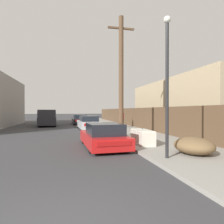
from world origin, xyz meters
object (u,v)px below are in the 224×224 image
(car_parked_far, at_px, (80,120))
(car_parked_mid, at_px, (88,123))
(pickup_truck, at_px, (47,118))
(discarded_fridge, at_px, (142,137))
(brush_pile, at_px, (194,146))
(parked_sports_car_red, at_px, (103,136))
(pedestrian, at_px, (122,119))
(street_lamp, at_px, (167,76))
(utility_pole, at_px, (121,75))

(car_parked_far, bearing_deg, car_parked_mid, -88.84)
(pickup_truck, bearing_deg, discarded_fridge, 108.51)
(brush_pile, bearing_deg, car_parked_far, 99.28)
(parked_sports_car_red, relative_size, pickup_truck, 0.73)
(pedestrian, bearing_deg, street_lamp, -98.50)
(brush_pile, bearing_deg, car_parked_mid, 102.70)
(street_lamp, xyz_separation_m, brush_pile, (1.35, 0.36, -2.61))
(discarded_fridge, xyz_separation_m, pedestrian, (1.70, 9.91, 0.54))
(street_lamp, bearing_deg, car_parked_mid, 96.60)
(car_parked_mid, bearing_deg, discarded_fridge, -83.03)
(pickup_truck, xyz_separation_m, brush_pile, (7.17, -17.56, -0.50))
(car_parked_far, relative_size, pedestrian, 2.61)
(discarded_fridge, height_order, parked_sports_car_red, parked_sports_car_red)
(utility_pole, relative_size, pedestrian, 4.58)
(pedestrian, bearing_deg, discarded_fridge, -99.72)
(discarded_fridge, bearing_deg, utility_pole, 96.16)
(discarded_fridge, relative_size, pedestrian, 1.07)
(car_parked_mid, height_order, utility_pole, utility_pole)
(street_lamp, bearing_deg, utility_pole, 90.27)
(brush_pile, xyz_separation_m, pedestrian, (0.59, 12.59, 0.56))
(parked_sports_car_red, relative_size, car_parked_mid, 0.93)
(discarded_fridge, distance_m, pickup_truck, 16.08)
(discarded_fridge, xyz_separation_m, car_parked_mid, (-1.74, 9.98, 0.14))
(utility_pole, distance_m, brush_pile, 7.09)
(discarded_fridge, distance_m, car_parked_far, 17.45)
(pickup_truck, bearing_deg, car_parked_far, -151.78)
(parked_sports_car_red, xyz_separation_m, utility_pole, (1.74, 3.06, 3.65))
(discarded_fridge, bearing_deg, brush_pile, -66.06)
(utility_pole, distance_m, street_lamp, 6.32)
(pedestrian, bearing_deg, parked_sports_car_red, -110.70)
(parked_sports_car_red, xyz_separation_m, pedestrian, (3.70, 9.79, 0.47))
(discarded_fridge, height_order, pedestrian, pedestrian)
(car_parked_mid, xyz_separation_m, brush_pile, (2.85, -12.65, -0.17))
(parked_sports_car_red, relative_size, car_parked_far, 0.93)
(car_parked_mid, distance_m, street_lamp, 13.32)
(pickup_truck, distance_m, street_lamp, 18.96)
(discarded_fridge, distance_m, pedestrian, 10.07)
(pickup_truck, height_order, street_lamp, street_lamp)
(parked_sports_car_red, distance_m, car_parked_mid, 9.86)
(car_parked_far, height_order, pedestrian, pedestrian)
(car_parked_far, distance_m, brush_pile, 20.26)
(discarded_fridge, xyz_separation_m, street_lamp, (-0.24, -3.03, 2.58))
(brush_pile, bearing_deg, parked_sports_car_red, 138.03)
(car_parked_mid, bearing_deg, car_parked_far, 90.28)
(discarded_fridge, distance_m, street_lamp, 3.98)
(car_parked_far, bearing_deg, discarded_fridge, -84.96)
(pedestrian, bearing_deg, brush_pile, -92.67)
(discarded_fridge, distance_m, brush_pile, 2.89)
(car_parked_mid, bearing_deg, pedestrian, -3.98)
(parked_sports_car_red, bearing_deg, utility_pole, 57.97)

